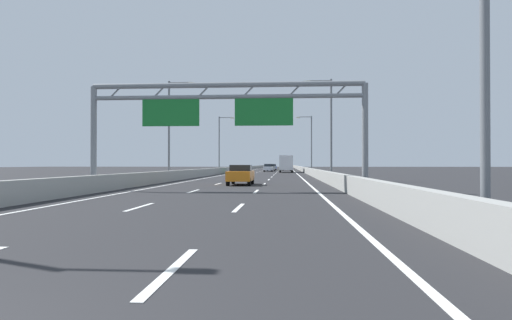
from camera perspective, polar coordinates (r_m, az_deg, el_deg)
The scene contains 53 objects.
ground_plane at distance 102.81m, azimuth 2.05°, elevation -1.39°, with size 260.00×260.00×0.00m, color #262628.
lane_dash_left_1 at distance 16.21m, azimuth -15.14°, elevation -6.04°, with size 0.16×3.00×0.01m, color white.
lane_dash_left_2 at distance 24.86m, azimuth -8.31°, elevation -4.11°, with size 0.16×3.00×0.01m, color white.
lane_dash_left_3 at distance 33.69m, azimuth -5.04°, elevation -3.17°, with size 0.16×3.00×0.01m, color white.
lane_dash_left_4 at distance 42.60m, azimuth -3.14°, elevation -2.62°, with size 0.16×3.00×0.01m, color white.
lane_dash_left_5 at distance 51.54m, azimuth -1.90°, elevation -2.25°, with size 0.16×3.00×0.01m, color white.
lane_dash_left_6 at distance 60.49m, azimuth -1.02°, elevation -1.99°, with size 0.16×3.00×0.01m, color white.
lane_dash_left_7 at distance 69.46m, azimuth -0.37°, elevation -1.80°, with size 0.16×3.00×0.01m, color white.
lane_dash_left_8 at distance 78.43m, azimuth 0.13°, elevation -1.65°, with size 0.16×3.00×0.01m, color white.
lane_dash_left_9 at distance 87.41m, azimuth 0.52°, elevation -1.54°, with size 0.16×3.00×0.01m, color white.
lane_dash_left_10 at distance 96.40m, azimuth 0.85°, elevation -1.44°, with size 0.16×3.00×0.01m, color white.
lane_dash_left_11 at distance 105.38m, azimuth 1.12°, elevation -1.36°, with size 0.16×3.00×0.01m, color white.
lane_dash_left_12 at distance 114.37m, azimuth 1.34°, elevation -1.29°, with size 0.16×3.00×0.01m, color white.
lane_dash_left_13 at distance 123.36m, azimuth 1.53°, elevation -1.24°, with size 0.16×3.00×0.01m, color white.
lane_dash_left_14 at distance 132.35m, azimuth 1.70°, elevation -1.19°, with size 0.16×3.00×0.01m, color white.
lane_dash_left_15 at distance 141.35m, azimuth 1.85°, elevation -1.14°, with size 0.16×3.00×0.01m, color white.
lane_dash_left_16 at distance 150.34m, azimuth 1.98°, elevation -1.11°, with size 0.16×3.00×0.01m, color white.
lane_dash_left_17 at distance 159.34m, azimuth 2.09°, elevation -1.07°, with size 0.16×3.00×0.01m, color white.
lane_dash_right_0 at distance 6.65m, azimuth -11.13°, elevation -14.11°, with size 0.16×3.00×0.01m, color white.
lane_dash_right_1 at distance 15.41m, azimuth -2.31°, elevation -6.34°, with size 0.16×3.00×0.01m, color white.
lane_dash_right_2 at distance 24.35m, azimuth 0.02°, elevation -4.20°, with size 0.16×3.00×0.01m, color white.
lane_dash_right_3 at distance 33.32m, azimuth 1.09°, elevation -3.20°, with size 0.16×3.00×0.01m, color white.
lane_dash_right_4 at distance 42.30m, azimuth 1.71°, elevation -2.63°, with size 0.16×3.00×0.01m, color white.
lane_dash_right_5 at distance 51.29m, azimuth 2.11°, elevation -2.26°, with size 0.16×3.00×0.01m, color white.
lane_dash_right_6 at distance 60.28m, azimuth 2.39°, elevation -2.00°, with size 0.16×3.00×0.01m, color white.
lane_dash_right_7 at distance 69.28m, azimuth 2.60°, elevation -1.80°, with size 0.16×3.00×0.01m, color white.
lane_dash_right_8 at distance 78.27m, azimuth 2.76°, elevation -1.66°, with size 0.16×3.00×0.01m, color white.
lane_dash_right_9 at distance 87.27m, azimuth 2.88°, elevation -1.54°, with size 0.16×3.00×0.01m, color white.
lane_dash_right_10 at distance 96.27m, azimuth 2.99°, elevation -1.44°, with size 0.16×3.00×0.01m, color white.
lane_dash_right_11 at distance 105.27m, azimuth 3.07°, elevation -1.36°, with size 0.16×3.00×0.01m, color white.
lane_dash_right_12 at distance 114.26m, azimuth 3.15°, elevation -1.29°, with size 0.16×3.00×0.01m, color white.
lane_dash_right_13 at distance 123.26m, azimuth 3.21°, elevation -1.24°, with size 0.16×3.00×0.01m, color white.
lane_dash_right_14 at distance 132.26m, azimuth 3.26°, elevation -1.19°, with size 0.16×3.00×0.01m, color white.
lane_dash_right_15 at distance 141.26m, azimuth 3.31°, elevation -1.14°, with size 0.16×3.00×0.01m, color white.
lane_dash_right_16 at distance 150.26m, azimuth 3.35°, elevation -1.11°, with size 0.16×3.00×0.01m, color white.
lane_dash_right_17 at distance 159.26m, azimuth 3.38°, elevation -1.07°, with size 0.16×3.00×0.01m, color white.
edge_line_left at distance 91.17m, azimuth -1.51°, elevation -1.49°, with size 0.16×176.00×0.01m, color white.
edge_line_right at distance 90.77m, azimuth 5.11°, elevation -1.50°, with size 0.16×176.00×0.01m, color white.
barrier_left at distance 113.22m, azimuth -1.27°, elevation -1.06°, with size 0.45×220.00×0.95m.
barrier_right at distance 112.80m, azimuth 5.73°, elevation -1.06°, with size 0.45×220.00×0.95m.
sign_gantry at distance 25.40m, azimuth -4.24°, elevation 6.83°, with size 16.38×0.36×6.36m.
streetlamp_left_mid at distance 42.02m, azimuth -11.17°, elevation 4.72°, with size 2.58×0.28×9.50m.
streetlamp_right_mid at distance 40.76m, azimuth 9.61°, elevation 4.88°, with size 2.58×0.28×9.50m.
streetlamp_left_far at distance 72.31m, azimuth -4.73°, elevation 2.53°, with size 2.58×0.28×9.50m.
streetlamp_right_far at distance 71.58m, azimuth 7.18°, elevation 2.56°, with size 2.58×0.28×9.50m.
orange_car at distance 32.11m, azimuth -2.03°, elevation -1.96°, with size 1.73×4.21×1.49m.
blue_car at distance 111.35m, azimuth 2.25°, elevation -0.93°, with size 1.80×4.47×1.48m.
silver_car at distance 95.58m, azimuth 2.03°, elevation -0.98°, with size 1.83×4.39×1.53m.
yellow_car at distance 97.12m, azimuth 4.09°, elevation -1.00°, with size 1.86×4.25×1.43m.
black_car at distance 137.15m, azimuth 3.94°, elevation -0.84°, with size 1.86×4.62×1.51m.
white_car at distance 86.51m, azimuth 1.62°, elevation -1.03°, with size 1.73×4.54×1.56m.
green_car at distance 69.99m, azimuth -1.94°, elevation -1.20°, with size 1.77×4.39×1.40m.
box_truck at distance 78.48m, azimuth 4.02°, elevation -0.43°, with size 2.42×7.51×3.05m.
Camera 1 is at (3.48, -2.74, 1.57)m, focal length 30.15 mm.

